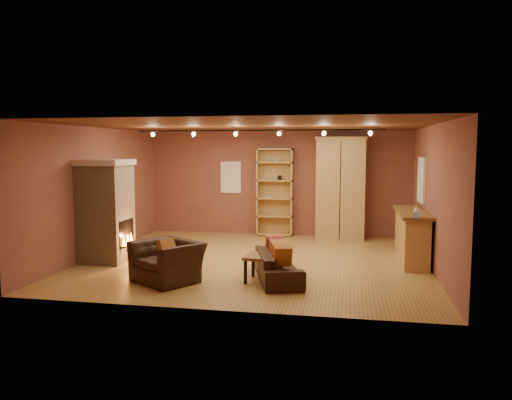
% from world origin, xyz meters
% --- Properties ---
extents(floor, '(7.00, 7.00, 0.00)m').
position_xyz_m(floor, '(0.00, 0.00, 0.00)').
color(floor, olive).
rests_on(floor, ground).
extents(ceiling, '(7.00, 7.00, 0.00)m').
position_xyz_m(ceiling, '(0.00, 0.00, 2.80)').
color(ceiling, brown).
rests_on(ceiling, back_wall).
extents(back_wall, '(7.00, 0.02, 2.80)m').
position_xyz_m(back_wall, '(0.00, 3.25, 1.40)').
color(back_wall, brown).
rests_on(back_wall, floor).
extents(left_wall, '(0.02, 6.50, 2.80)m').
position_xyz_m(left_wall, '(-3.50, 0.00, 1.40)').
color(left_wall, brown).
rests_on(left_wall, floor).
extents(right_wall, '(0.02, 6.50, 2.80)m').
position_xyz_m(right_wall, '(3.50, 0.00, 1.40)').
color(right_wall, brown).
rests_on(right_wall, floor).
extents(fireplace, '(1.01, 0.98, 2.12)m').
position_xyz_m(fireplace, '(-3.04, -0.60, 1.06)').
color(fireplace, tan).
rests_on(fireplace, floor).
extents(back_window, '(0.56, 0.04, 0.86)m').
position_xyz_m(back_window, '(-1.30, 3.23, 1.55)').
color(back_window, white).
rests_on(back_window, back_wall).
extents(bookcase, '(0.96, 0.37, 2.34)m').
position_xyz_m(bookcase, '(-0.05, 3.13, 1.19)').
color(bookcase, tan).
rests_on(bookcase, floor).
extents(armoire, '(1.29, 0.73, 2.63)m').
position_xyz_m(armoire, '(1.68, 2.91, 1.32)').
color(armoire, tan).
rests_on(armoire, floor).
extents(bar_counter, '(0.59, 2.21, 1.06)m').
position_xyz_m(bar_counter, '(3.20, 0.58, 0.54)').
color(bar_counter, tan).
rests_on(bar_counter, floor).
extents(tissue_box, '(0.12, 0.12, 0.21)m').
position_xyz_m(tissue_box, '(3.15, -0.41, 1.15)').
color(tissue_box, '#96CBF1').
rests_on(tissue_box, bar_counter).
extents(right_window, '(0.05, 0.90, 1.00)m').
position_xyz_m(right_window, '(3.47, 1.40, 1.65)').
color(right_window, white).
rests_on(right_window, right_wall).
extents(loveseat, '(0.98, 1.81, 0.74)m').
position_xyz_m(loveseat, '(0.68, -1.41, 0.36)').
color(loveseat, black).
rests_on(loveseat, floor).
extents(armchair, '(1.31, 1.19, 0.96)m').
position_xyz_m(armchair, '(-1.23, -1.88, 0.48)').
color(armchair, black).
rests_on(armchair, floor).
extents(coffee_table, '(0.66, 0.66, 0.47)m').
position_xyz_m(coffee_table, '(0.44, -1.55, 0.40)').
color(coffee_table, brown).
rests_on(coffee_table, floor).
extents(track_rail, '(5.20, 0.09, 0.13)m').
position_xyz_m(track_rail, '(0.00, 0.20, 2.69)').
color(track_rail, black).
rests_on(track_rail, ceiling).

